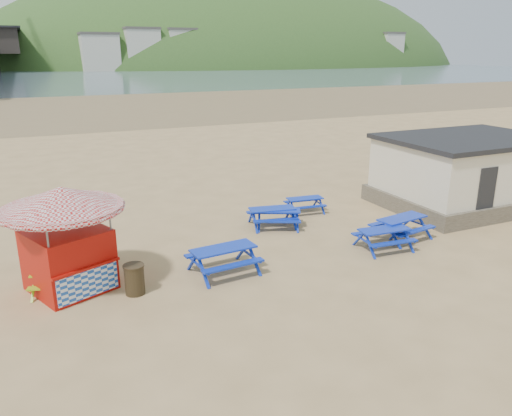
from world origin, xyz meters
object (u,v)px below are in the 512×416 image
picnic_table_blue_a (272,217)px  amenity_block (466,171)px  ice_cream_kiosk (65,226)px  picnic_table_blue_b (278,218)px  picnic_table_yellow (61,281)px  litter_bin (134,279)px

picnic_table_blue_a → amenity_block: (9.36, -0.90, 1.18)m
picnic_table_blue_a → ice_cream_kiosk: bearing=-151.5°
picnic_table_blue_b → amenity_block: (9.19, -0.70, 1.20)m
picnic_table_blue_a → picnic_table_yellow: size_ratio=1.09×
litter_bin → picnic_table_blue_b: bearing=28.2°
picnic_table_yellow → picnic_table_blue_a: bearing=35.5°
picnic_table_blue_b → amenity_block: 9.30m
ice_cream_kiosk → litter_bin: bearing=-56.3°
picnic_table_blue_b → ice_cream_kiosk: ice_cream_kiosk is taller
ice_cream_kiosk → litter_bin: ice_cream_kiosk is taller
litter_bin → amenity_block: size_ratio=0.12×
picnic_table_blue_a → picnic_table_yellow: (-8.18, -2.61, -0.05)m
picnic_table_blue_b → ice_cream_kiosk: bearing=-138.0°
litter_bin → picnic_table_blue_a: bearing=30.2°
picnic_table_blue_b → picnic_table_yellow: picnic_table_blue_b is taller
picnic_table_blue_b → litter_bin: 7.27m
amenity_block → picnic_table_yellow: bearing=-174.4°
picnic_table_blue_b → picnic_table_yellow: bearing=-137.9°
litter_bin → amenity_block: (15.60, 2.73, 1.11)m
picnic_table_blue_a → picnic_table_blue_b: picnic_table_blue_a is taller
picnic_table_blue_a → ice_cream_kiosk: 8.44m
picnic_table_yellow → litter_bin: size_ratio=2.10×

